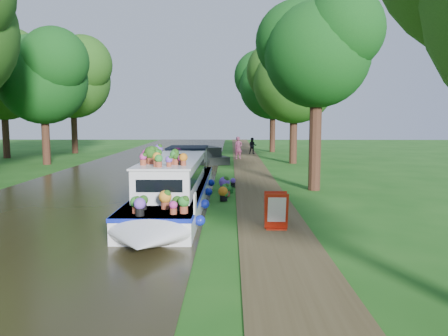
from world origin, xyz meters
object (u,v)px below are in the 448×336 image
Objects in this scene: plant_boat at (174,185)px; sandwich_board at (276,212)px; second_boat at (205,156)px; pedestrian_pink at (238,148)px; pedestrian_dark at (253,146)px.

sandwich_board is at bearing -42.62° from plant_boat.
plant_boat is 16.61m from second_boat.
plant_boat is at bearing 137.93° from sandwich_board.
second_boat is at bearing 89.28° from plant_boat.
plant_boat is 7.42× the size of pedestrian_pink.
sandwich_board is at bearing -102.82° from second_boat.
plant_boat reaches higher than sandwich_board.
pedestrian_dark is at bearing 51.01° from pedestrian_pink.
plant_boat is at bearing -96.06° from pedestrian_dark.
pedestrian_dark is (0.64, 27.47, 0.26)m from sandwich_board.
pedestrian_pink is at bearing -102.35° from pedestrian_dark.
plant_boat reaches higher than pedestrian_pink.
pedestrian_dark is at bearing 80.29° from plant_boat.
sandwich_board is 0.61× the size of pedestrian_pink.
plant_boat is at bearing -113.00° from second_boat.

